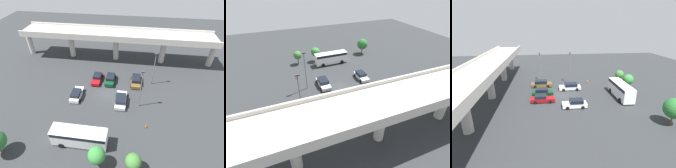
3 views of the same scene
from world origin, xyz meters
The scene contains 14 objects.
ground_plane centered at (0.00, 0.00, 0.00)m, with size 99.72×99.72×0.00m, color #2D3033.
highway_overpass centered at (0.00, 13.90, 6.01)m, with size 47.92×6.50×7.58m.
parked_car_0 centered at (-5.79, -1.94, 0.71)m, with size 2.04×4.36×1.50m.
parked_car_1 centered at (-2.90, 3.88, 0.65)m, with size 2.00×4.52×1.39m.
parked_car_2 centered at (0.06, 3.84, 0.75)m, with size 2.09×4.31×1.56m.
parked_car_3 centered at (2.97, -2.32, 0.72)m, with size 2.25×4.82×1.51m.
parked_car_4 centered at (5.59, 4.13, 0.74)m, with size 2.19×4.71×1.54m.
shuttle_bus centered at (-2.27, -11.81, 1.73)m, with size 8.24×2.56×2.91m.
lamp_post_near_aisle centered at (6.36, -2.67, 4.59)m, with size 0.70×0.35×7.82m.
lamp_post_mid_lot centered at (8.94, 4.38, 4.38)m, with size 0.70×0.35×7.41m.
tree_front_left centered at (-13.08, -14.94, 2.75)m, with size 2.99×2.99×4.25m.
tree_front_centre centered at (1.02, -14.81, 2.54)m, with size 2.30×2.30×3.70m.
tree_front_far_right centered at (5.74, -14.87, 2.34)m, with size 2.09×2.09×3.40m.
traffic_cone centered at (7.68, -7.43, 0.33)m, with size 0.44×0.44×0.70m.
Camera 2 is at (11.77, 27.54, 20.13)m, focal length 28.00 mm.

